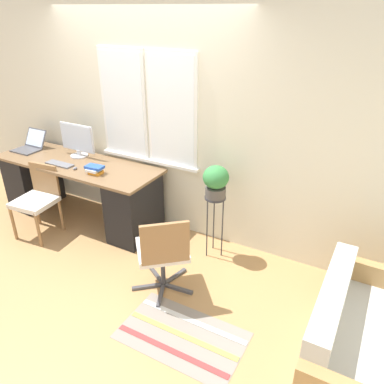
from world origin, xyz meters
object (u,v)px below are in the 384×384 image
(laptop, at_px, (29,146))
(monitor, at_px, (77,140))
(office_chair_swivel, at_px, (163,252))
(plant_stand, at_px, (215,206))
(couch_loveseat, at_px, (367,353))
(book_stack, at_px, (95,169))
(desk_chair_wooden, at_px, (38,198))
(mouse, at_px, (75,168))
(potted_plant, at_px, (216,181))
(keyboard, at_px, (59,164))

(laptop, xyz_separation_m, monitor, (0.75, 0.14, 0.15))
(office_chair_swivel, relative_size, plant_stand, 1.21)
(monitor, relative_size, couch_loveseat, 0.39)
(book_stack, height_order, desk_chair_wooden, book_stack)
(monitor, relative_size, desk_chair_wooden, 0.61)
(mouse, bearing_deg, desk_chair_wooden, -136.26)
(plant_stand, relative_size, potted_plant, 2.06)
(laptop, relative_size, office_chair_swivel, 0.43)
(desk_chair_wooden, xyz_separation_m, couch_loveseat, (3.65, -0.28, -0.20))
(book_stack, bearing_deg, plant_stand, 10.66)
(potted_plant, bearing_deg, office_chair_swivel, -100.54)
(mouse, bearing_deg, laptop, 168.13)
(plant_stand, xyz_separation_m, potted_plant, (-0.00, -0.00, 0.30))
(monitor, distance_m, desk_chair_wooden, 0.85)
(laptop, bearing_deg, couch_loveseat, -10.70)
(office_chair_swivel, height_order, couch_loveseat, office_chair_swivel)
(laptop, height_order, keyboard, laptop)
(keyboard, height_order, book_stack, book_stack)
(monitor, height_order, mouse, monitor)
(potted_plant, bearing_deg, book_stack, -169.34)
(couch_loveseat, bearing_deg, plant_stand, 61.50)
(mouse, height_order, book_stack, book_stack)
(office_chair_swivel, height_order, potted_plant, potted_plant)
(plant_stand, bearing_deg, couch_loveseat, -28.50)
(couch_loveseat, bearing_deg, keyboard, 80.15)
(keyboard, bearing_deg, office_chair_swivel, -15.99)
(monitor, bearing_deg, plant_stand, -1.81)
(keyboard, height_order, potted_plant, potted_plant)
(monitor, height_order, desk_chair_wooden, monitor)
(desk_chair_wooden, bearing_deg, potted_plant, 10.99)
(couch_loveseat, bearing_deg, mouse, 79.66)
(laptop, relative_size, couch_loveseat, 0.28)
(monitor, distance_m, office_chair_swivel, 2.05)
(monitor, height_order, office_chair_swivel, monitor)
(keyboard, xyz_separation_m, potted_plant, (1.94, 0.27, 0.11))
(mouse, bearing_deg, potted_plant, 9.79)
(mouse, bearing_deg, keyboard, 176.28)
(laptop, xyz_separation_m, mouse, (1.02, -0.21, -0.04))
(keyboard, height_order, couch_loveseat, keyboard)
(keyboard, bearing_deg, mouse, -3.72)
(keyboard, distance_m, potted_plant, 1.96)
(book_stack, bearing_deg, laptop, 171.81)
(book_stack, bearing_deg, desk_chair_wooden, -150.53)
(office_chair_swivel, xyz_separation_m, couch_loveseat, (1.79, -0.11, -0.19))
(book_stack, bearing_deg, potted_plant, 10.66)
(desk_chair_wooden, distance_m, office_chair_swivel, 1.87)
(laptop, distance_m, couch_loveseat, 4.45)
(mouse, height_order, plant_stand, mouse)
(couch_loveseat, distance_m, plant_stand, 1.90)
(plant_stand, bearing_deg, potted_plant, -165.96)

